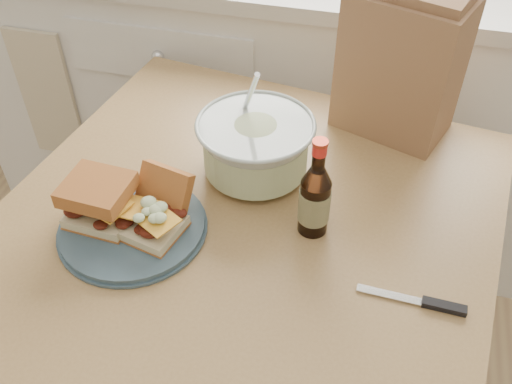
% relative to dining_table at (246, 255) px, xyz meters
% --- Properties ---
extents(cabinet_run, '(2.50, 0.64, 0.94)m').
position_rel_dining_table_xyz_m(cabinet_run, '(0.09, 0.89, -0.19)').
color(cabinet_run, silver).
rests_on(cabinet_run, ground).
extents(dining_table, '(1.05, 1.05, 0.78)m').
position_rel_dining_table_xyz_m(dining_table, '(0.00, 0.00, 0.00)').
color(dining_table, '#AA8350').
rests_on(dining_table, ground).
extents(plate, '(0.27, 0.27, 0.02)m').
position_rel_dining_table_xyz_m(plate, '(-0.19, -0.09, 0.12)').
color(plate, '#3C5361').
rests_on(plate, dining_table).
extents(sandwich_left, '(0.12, 0.11, 0.09)m').
position_rel_dining_table_xyz_m(sandwich_left, '(-0.25, -0.08, 0.18)').
color(sandwich_left, beige).
rests_on(sandwich_left, plate).
extents(sandwich_right, '(0.13, 0.17, 0.09)m').
position_rel_dining_table_xyz_m(sandwich_right, '(-0.15, -0.07, 0.16)').
color(sandwich_right, beige).
rests_on(sandwich_right, plate).
extents(coleslaw_bowl, '(0.24, 0.24, 0.24)m').
position_rel_dining_table_xyz_m(coleslaw_bowl, '(-0.01, 0.13, 0.18)').
color(coleslaw_bowl, '#B0BEB7').
rests_on(coleslaw_bowl, dining_table).
extents(beer_bottle, '(0.06, 0.06, 0.21)m').
position_rel_dining_table_xyz_m(beer_bottle, '(0.13, 0.00, 0.19)').
color(beer_bottle, black).
rests_on(beer_bottle, dining_table).
extents(knife, '(0.18, 0.02, 0.01)m').
position_rel_dining_table_xyz_m(knife, '(0.35, -0.12, 0.12)').
color(knife, silver).
rests_on(knife, dining_table).
extents(paper_bag, '(0.28, 0.23, 0.31)m').
position_rel_dining_table_xyz_m(paper_bag, '(0.24, 0.37, 0.27)').
color(paper_bag, '#946747').
rests_on(paper_bag, dining_table).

